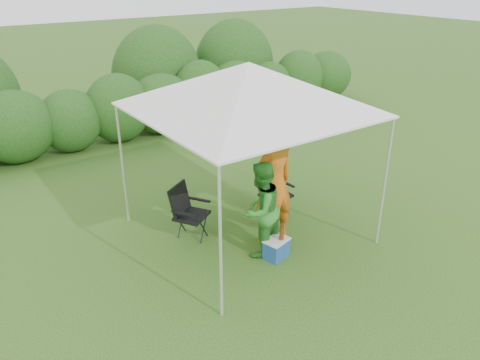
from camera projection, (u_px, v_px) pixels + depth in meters
ground at (266, 244)px, 7.55m from camera, size 70.00×70.00×0.00m
hedge at (122, 109)px, 11.72m from camera, size 16.05×1.53×1.80m
canopy at (249, 87)px, 6.89m from camera, size 3.10×3.10×2.83m
chair_right at (273, 188)px, 8.31m from camera, size 0.56×0.51×0.87m
chair_left at (187, 209)px, 7.57m from camera, size 0.71×0.69×0.90m
man at (274, 183)px, 7.26m from camera, size 0.77×0.52×2.03m
woman at (260, 210)px, 7.02m from camera, size 0.87×0.77×1.52m
cooler at (276, 248)px, 7.14m from camera, size 0.44×0.36×0.32m
bottle at (282, 232)px, 7.02m from camera, size 0.07×0.07×0.27m
lawn_toy at (301, 130)px, 12.27m from camera, size 0.69×0.57×0.34m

